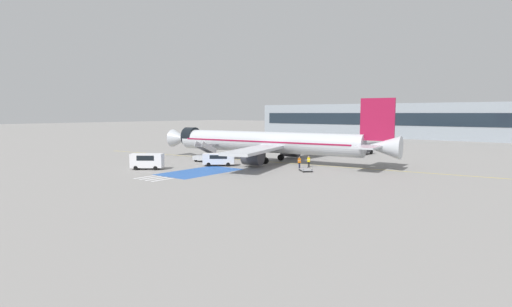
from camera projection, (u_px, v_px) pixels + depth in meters
name	position (u px, v px, depth m)	size (l,w,h in m)	color
ground_plane	(264.00, 162.00, 68.92)	(600.00, 600.00, 0.00)	gray
apron_leadline_yellow	(265.00, 161.00, 69.76)	(0.20, 78.61, 0.01)	gold
apron_stand_patch_blue	(200.00, 172.00, 57.51)	(6.70, 12.01, 0.01)	#2856A8
apron_walkway_bar_0	(145.00, 177.00, 52.94)	(0.44, 3.60, 0.01)	silver
apron_walkway_bar_1	(151.00, 178.00, 52.21)	(0.44, 3.60, 0.01)	silver
apron_walkway_bar_2	(157.00, 179.00, 51.47)	(0.44, 3.60, 0.01)	silver
apron_walkway_bar_3	(163.00, 180.00, 50.74)	(0.44, 3.60, 0.01)	silver
airliner	(268.00, 142.00, 69.07)	(44.08, 33.38, 10.66)	#B7BCC4
boarding_stairs_forward	(206.00, 155.00, 70.79)	(2.79, 5.43, 3.63)	#ADB2BA
fuel_tanker	(359.00, 147.00, 80.17)	(3.13, 8.83, 3.42)	#38383D
service_van_0	(219.00, 158.00, 64.01)	(5.05, 4.62, 1.99)	silver
service_van_1	(147.00, 160.00, 59.84)	(4.90, 4.25, 2.39)	silver
baggage_cart	(306.00, 169.00, 58.09)	(2.93, 2.86, 0.87)	gray
ground_crew_0	(228.00, 157.00, 69.00)	(0.49, 0.40, 1.61)	#191E38
ground_crew_1	(299.00, 162.00, 60.81)	(0.39, 0.49, 1.79)	#191E38
ground_crew_2	(309.00, 161.00, 62.13)	(0.49, 0.38, 1.77)	black
terminal_building	(427.00, 121.00, 131.15)	(124.43, 12.10, 11.66)	#89939E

